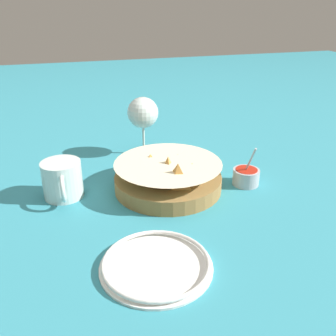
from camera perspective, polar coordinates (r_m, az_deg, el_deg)
The scene contains 6 objects.
ground_plane at distance 0.89m, azimuth -1.48°, elevation -4.32°, with size 4.00×4.00×0.00m, color teal.
food_basket at distance 0.91m, azimuth 0.06°, elevation -1.38°, with size 0.26×0.26×0.09m.
sauce_cup at distance 0.95m, azimuth 11.73°, elevation -1.13°, with size 0.07×0.07×0.11m.
wine_glass at distance 1.08m, azimuth -3.84°, elevation 8.16°, with size 0.09×0.09×0.17m.
beer_mug at distance 0.90m, azimuth -15.77°, elevation -1.90°, with size 0.13×0.09×0.09m.
side_plate at distance 0.67m, azimuth -1.81°, elevation -14.45°, with size 0.20×0.20×0.01m.
Camera 1 is at (0.75, -0.19, 0.44)m, focal length 40.00 mm.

